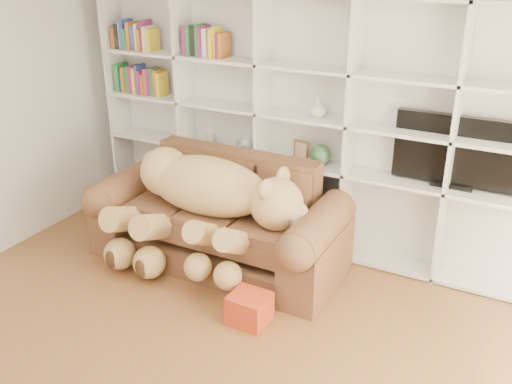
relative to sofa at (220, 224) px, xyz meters
The scene contains 13 objects.
wall_back 1.41m from the sofa, 57.02° to the left, with size 5.00×0.02×2.70m, color silver.
bookshelf 1.22m from the sofa, 66.42° to the left, with size 4.43×0.35×2.40m.
sofa is the anchor object (origin of this frame).
teddy_bear 0.37m from the sofa, 103.93° to the right, with size 1.76×0.96×1.02m.
throw_pillow 0.76m from the sofa, 166.37° to the left, with size 0.37×0.12×0.37m, color #580F1C.
gift_box 1.06m from the sofa, 46.15° to the right, with size 0.30×0.28×0.24m, color #B93718.
tv 2.18m from the sofa, 20.31° to the left, with size 1.04×0.18×0.61m.
picture_frame 1.03m from the sofa, 51.71° to the left, with size 0.15×0.03×0.19m, color brown.
green_vase 1.13m from the sofa, 42.46° to the left, with size 0.19×0.19×0.19m, color #2F5B34.
figurine_tall 1.00m from the sofa, 127.15° to the left, with size 0.07×0.07×0.15m, color beige.
figurine_short 0.88m from the sofa, 107.64° to the left, with size 0.06×0.06×0.11m, color beige.
snow_globe 0.87m from the sofa, 96.03° to the left, with size 0.12×0.12×0.12m, color silver.
shelf_vase 1.39m from the sofa, 44.66° to the left, with size 0.17×0.17×0.18m, color beige.
Camera 1 is at (1.96, -2.37, 2.75)m, focal length 40.00 mm.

